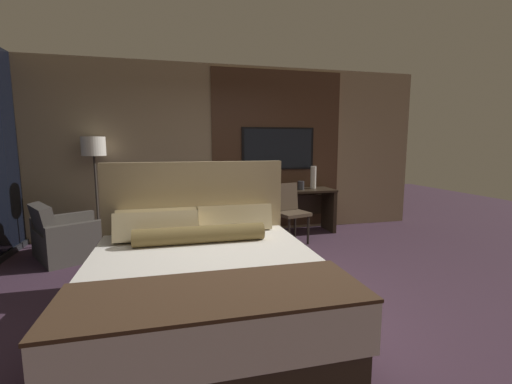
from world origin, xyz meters
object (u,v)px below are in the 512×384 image
(desk, at_px, (282,203))
(desk_chair, at_px, (289,207))
(armchair_by_window, at_px, (70,239))
(floor_lamp, at_px, (94,155))
(vase_short, at_px, (301,185))
(bed, at_px, (204,280))
(tv, at_px, (278,149))
(vase_tall, at_px, (313,177))

(desk, bearing_deg, desk_chair, -96.34)
(armchair_by_window, bearing_deg, desk_chair, -120.62)
(floor_lamp, distance_m, vase_short, 3.27)
(desk, bearing_deg, bed, -120.84)
(tv, xyz_separation_m, armchair_by_window, (-3.15, -0.77, -1.18))
(desk_chair, bearing_deg, bed, -142.06)
(desk_chair, xyz_separation_m, armchair_by_window, (-3.09, 0.02, -0.30))
(vase_tall, bearing_deg, tv, 161.42)
(bed, xyz_separation_m, vase_short, (1.87, 2.53, 0.47))
(desk, distance_m, vase_short, 0.45)
(tv, bearing_deg, desk, -90.00)
(bed, xyz_separation_m, floor_lamp, (-1.35, 2.65, 1.01))
(bed, relative_size, desk_chair, 2.35)
(desk_chair, bearing_deg, vase_short, 36.38)
(armchair_by_window, relative_size, floor_lamp, 0.70)
(armchair_by_window, height_order, vase_tall, vase_tall)
(bed, distance_m, vase_short, 3.18)
(vase_tall, height_order, vase_short, vase_tall)
(desk, relative_size, floor_lamp, 1.10)
(bed, height_order, vase_short, bed)
(desk, xyz_separation_m, desk_chair, (-0.06, -0.56, 0.04))
(tv, bearing_deg, bed, -118.81)
(desk_chair, xyz_separation_m, vase_tall, (0.64, 0.59, 0.39))
(floor_lamp, relative_size, vase_tall, 4.18)
(tv, height_order, armchair_by_window, tv)
(desk_chair, height_order, vase_short, desk_chair)
(desk, distance_m, armchair_by_window, 3.21)
(bed, distance_m, armchair_by_window, 2.61)
(armchair_by_window, distance_m, vase_short, 3.54)
(desk, xyz_separation_m, vase_tall, (0.58, 0.03, 0.43))
(desk, height_order, vase_short, vase_short)
(armchair_by_window, height_order, floor_lamp, floor_lamp)
(vase_short, bearing_deg, vase_tall, 22.04)
(desk_chair, distance_m, armchair_by_window, 3.11)
(bed, distance_m, desk_chair, 2.54)
(armchair_by_window, bearing_deg, desk, -110.46)
(tv, relative_size, floor_lamp, 0.79)
(bed, xyz_separation_m, armchair_by_window, (-1.60, 2.06, -0.09))
(tv, height_order, floor_lamp, tv)
(vase_short, bearing_deg, armchair_by_window, -172.36)
(desk_chair, relative_size, vase_short, 6.30)
(tv, distance_m, desk_chair, 1.19)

